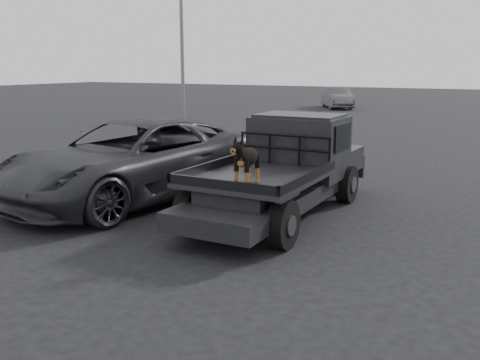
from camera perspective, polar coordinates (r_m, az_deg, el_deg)
The scene contains 7 objects.
ground at distance 8.36m, azimuth 0.71°, elevation -6.97°, with size 120.00×120.00×0.00m, color black.
flatbed_ute at distance 9.93m, azimuth 4.20°, elevation -1.13°, with size 2.00×5.40×0.92m, color black, non-canonical shape.
ute_cab at distance 10.63m, azimuth 6.39°, elevation 4.64°, with size 1.72×1.30×0.88m, color black, non-canonical shape.
headache_rack at distance 9.97m, azimuth 4.74°, elevation 3.21°, with size 1.80×0.08×0.55m, color black, non-canonical shape.
dog at distance 8.27m, azimuth 0.75°, elevation 2.06°, with size 0.32×0.60×0.74m, color black, non-canonical shape.
parked_suv at distance 11.25m, azimuth -11.24°, elevation 2.12°, with size 2.72×5.91×1.64m, color #2C2C30.
distant_car_a at distance 35.42m, azimuth 10.32°, elevation 8.65°, with size 1.43×4.10×1.35m, color #4C4C51.
Camera 1 is at (3.66, -7.00, 2.74)m, focal length 40.00 mm.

